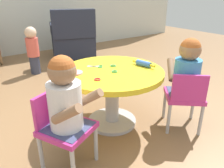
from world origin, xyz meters
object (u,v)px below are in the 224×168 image
seated_child_left (65,97)px  child_chair_right (185,97)px  seated_child_right (187,69)px  toddler_standing (33,49)px  craft_scissors (97,66)px  child_chair_left (63,126)px  armchair_dark (73,40)px  rolling_pin (144,64)px  craft_table (112,84)px

seated_child_left → child_chair_right: seated_child_left is taller
seated_child_right → toddler_standing: (-0.62, 2.11, -0.17)m
toddler_standing → craft_scissors: bearing=-86.7°
craft_scissors → seated_child_left: bearing=-139.6°
seated_child_left → seated_child_right: same height
child_chair_left → craft_scissors: child_chair_left is taller
seated_child_left → armchair_dark: 2.73m
child_chair_right → toddler_standing: toddler_standing is taller
seated_child_left → armchair_dark: bearing=63.0°
child_chair_right → craft_scissors: child_chair_right is taller
child_chair_right → rolling_pin: 0.44m
craft_table → armchair_dark: size_ratio=0.96×
craft_table → armchair_dark: armchair_dark is taller
craft_table → armchair_dark: (0.69, 2.15, -0.08)m
child_chair_right → seated_child_left: bearing=171.5°
child_chair_left → craft_scissors: (0.51, 0.38, 0.21)m
rolling_pin → craft_scissors: bearing=146.3°
armchair_dark → rolling_pin: (-0.41, -2.23, 0.23)m
child_chair_left → toddler_standing: (0.42, 1.96, 0.05)m
child_chair_left → armchair_dark: (1.26, 2.39, 0.00)m
seated_child_left → seated_child_right: size_ratio=1.00×
child_chair_left → armchair_dark: armchair_dark is taller
seated_child_left → toddler_standing: size_ratio=0.76×
child_chair_left → seated_child_left: bearing=-63.7°
child_chair_right → seated_child_right: (0.03, 0.03, 0.23)m
craft_table → seated_child_right: (0.47, -0.40, 0.15)m
rolling_pin → craft_scissors: (-0.34, 0.22, -0.02)m
armchair_dark → toddler_standing: (-0.84, -0.44, 0.05)m
craft_scissors → child_chair_left: bearing=-143.1°
craft_table → seated_child_left: 0.63m
rolling_pin → craft_scissors: rolling_pin is taller
craft_table → seated_child_right: bearing=-40.1°
seated_child_left → child_chair_right: size_ratio=0.95×
child_chair_left → child_chair_right: size_ratio=1.00×
craft_table → toddler_standing: bearing=94.9°
armchair_dark → rolling_pin: bearing=-100.4°
craft_table → rolling_pin: 0.33m
seated_child_right → child_chair_right: bearing=-130.5°
seated_child_left → armchair_dark: size_ratio=0.56×
seated_child_left → rolling_pin: bearing=13.2°
child_chair_right → craft_scissors: 0.78m
seated_child_right → rolling_pin: (-0.19, 0.31, 0.00)m
seated_child_left → rolling_pin: size_ratio=2.22×
child_chair_right → craft_scissors: size_ratio=3.89×
craft_table → toddler_standing: size_ratio=1.29×
child_chair_right → armchair_dark: armchair_dark is taller
child_chair_right → craft_scissors: bearing=131.3°
armchair_dark → child_chair_right: bearing=-95.5°
child_chair_left → seated_child_left: 0.23m
seated_child_right → toddler_standing: 2.20m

